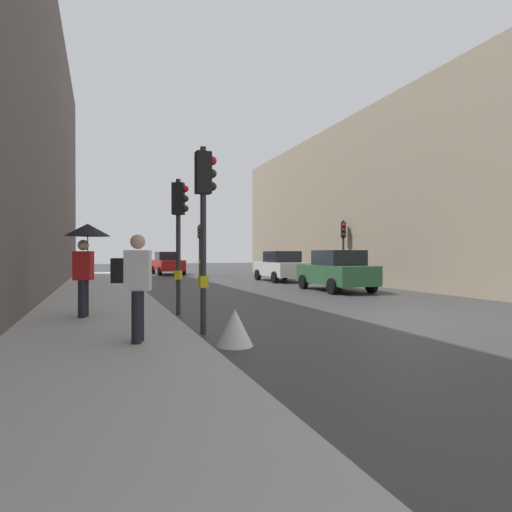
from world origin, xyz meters
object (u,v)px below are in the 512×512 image
Objects in this scene: traffic_light_mid_street at (343,240)px; traffic_light_near_right at (179,221)px; car_white_compact at (280,266)px; warning_sign_triangle at (235,327)px; car_red_sedan at (168,263)px; pedestrian_with_black_backpack at (135,281)px; traffic_light_near_left at (204,205)px; pedestrian_with_umbrella at (86,244)px; traffic_light_far_median at (200,241)px; car_green_estate at (336,271)px.

traffic_light_mid_street is 13.09m from traffic_light_near_right.
car_white_compact is 16.75m from warning_sign_triangle.
pedestrian_with_black_backpack is at bearing -100.05° from car_red_sedan.
traffic_light_near_left is 0.88× the size of car_red_sedan.
warning_sign_triangle is (2.49, -3.31, -1.52)m from pedestrian_with_umbrella.
traffic_light_far_median reaches higher than pedestrian_with_black_backpack.
pedestrian_with_umbrella is at bearing -153.00° from car_green_estate.
traffic_light_near_left is at bearing 100.69° from warning_sign_triangle.
warning_sign_triangle is at bearing -130.23° from traffic_light_mid_street.
traffic_light_mid_street reaches higher than pedestrian_with_black_backpack.
pedestrian_with_umbrella is at bearing 104.77° from pedestrian_with_black_backpack.
car_white_compact is 11.34m from car_red_sedan.
traffic_light_near_right reaches higher than pedestrian_with_black_backpack.
traffic_light_mid_street is at bearing -49.87° from car_white_compact.
car_red_sedan is 25.21m from warning_sign_triangle.
car_white_compact and car_green_estate have the same top height.
pedestrian_with_black_backpack is (0.82, -3.13, -0.68)m from pedestrian_with_umbrella.
car_red_sedan is 2.42× the size of pedestrian_with_black_backpack.
traffic_light_far_median reaches higher than traffic_light_mid_street.
traffic_light_near_right reaches higher than traffic_light_mid_street.
pedestrian_with_umbrella reaches higher than car_white_compact.
traffic_light_near_right is 0.95× the size of traffic_light_near_left.
traffic_light_near_left is 1.03× the size of traffic_light_far_median.
traffic_light_far_median reaches higher than car_green_estate.
traffic_light_near_right is 2.43m from pedestrian_with_umbrella.
pedestrian_with_umbrella is (-2.25, 2.07, -0.75)m from traffic_light_near_left.
traffic_light_mid_street is at bearing 34.47° from pedestrian_with_umbrella.
pedestrian_with_black_backpack is (-1.43, -3.81, -1.31)m from traffic_light_near_right.
traffic_light_near_right is at bearing -126.18° from car_white_compact.
traffic_light_far_median is (4.49, 16.71, 0.03)m from traffic_light_near_right.
traffic_light_near_right is at bearing -98.06° from car_red_sedan.
pedestrian_with_umbrella reaches higher than car_green_estate.
traffic_light_mid_street is at bearing 37.59° from traffic_light_near_right.
pedestrian_with_umbrella is at bearing -131.45° from car_white_compact.
traffic_light_near_right is 0.85× the size of car_white_compact.
traffic_light_far_median is 21.39m from pedestrian_with_black_backpack.
traffic_light_near_right reaches higher than warning_sign_triangle.
car_green_estate is (3.11, -12.37, -1.63)m from traffic_light_far_median.
warning_sign_triangle is at bearing -131.46° from car_green_estate.
traffic_light_mid_street is 0.91× the size of traffic_light_near_left.
traffic_light_near_right is 17.30m from traffic_light_far_median.
traffic_light_mid_street is 14.93m from traffic_light_near_left.
traffic_light_near_left is 0.89× the size of car_white_compact.
traffic_light_far_median is 2.05× the size of pedestrian_with_black_backpack.
car_red_sedan is at bearing 81.94° from traffic_light_near_right.
traffic_light_near_left reaches higher than car_white_compact.
traffic_light_far_median is 0.85× the size of car_red_sedan.
pedestrian_with_black_backpack is at bearing -143.37° from traffic_light_near_left.
traffic_light_near_right is 21.33m from car_red_sedan.
car_red_sedan is 22.38m from pedestrian_with_umbrella.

